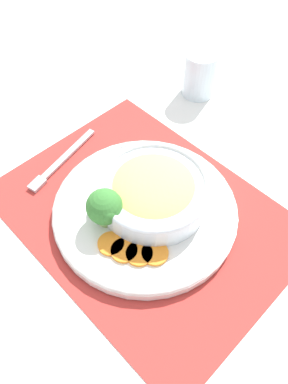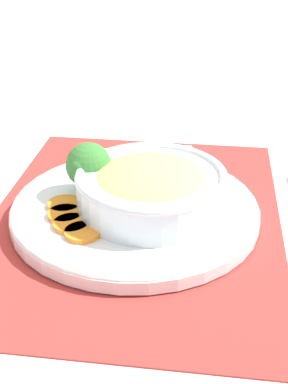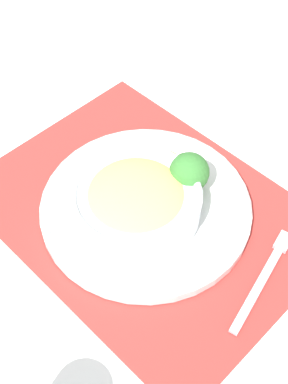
{
  "view_description": "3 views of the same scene",
  "coord_description": "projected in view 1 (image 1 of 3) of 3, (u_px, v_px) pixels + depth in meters",
  "views": [
    {
      "loc": [
        -0.25,
        0.27,
        0.55
      ],
      "look_at": [
        0.01,
        -0.01,
        0.04
      ],
      "focal_mm": 35.0,
      "sensor_mm": 36.0,
      "label": 1
    },
    {
      "loc": [
        -0.59,
        -0.07,
        0.37
      ],
      "look_at": [
        -0.01,
        -0.01,
        0.04
      ],
      "focal_mm": 50.0,
      "sensor_mm": 36.0,
      "label": 2
    },
    {
      "loc": [
        0.33,
        -0.36,
        0.66
      ],
      "look_at": [
        -0.0,
        -0.0,
        0.05
      ],
      "focal_mm": 50.0,
      "sensor_mm": 36.0,
      "label": 3
    }
  ],
  "objects": [
    {
      "name": "carrot_slice_extra",
      "position": [
        155.0,
        253.0,
        0.59
      ],
      "size": [
        0.04,
        0.04,
        0.01
      ],
      "color": "orange",
      "rests_on": "plate"
    },
    {
      "name": "carrot_slice_far",
      "position": [
        139.0,
        254.0,
        0.59
      ],
      "size": [
        0.04,
        0.04,
        0.01
      ],
      "color": "orange",
      "rests_on": "plate"
    },
    {
      "name": "bowl",
      "position": [
        153.0,
        190.0,
        0.63
      ],
      "size": [
        0.19,
        0.19,
        0.06
      ],
      "color": "silver",
      "rests_on": "plate"
    },
    {
      "name": "broccoli_floret",
      "position": [
        105.0,
        207.0,
        0.6
      ],
      "size": [
        0.06,
        0.06,
        0.07
      ],
      "color": "#84AD5B",
      "rests_on": "plate"
    },
    {
      "name": "ground_plane",
      "position": [
        145.0,
        214.0,
        0.66
      ],
      "size": [
        4.0,
        4.0,
        0.0
      ],
      "primitive_type": "plane",
      "color": "white"
    },
    {
      "name": "placemat",
      "position": [
        145.0,
        213.0,
        0.66
      ],
      "size": [
        0.52,
        0.4,
        0.0
      ],
      "color": "#B2332D",
      "rests_on": "ground_plane"
    },
    {
      "name": "carrot_slice_middle",
      "position": [
        124.0,
        250.0,
        0.59
      ],
      "size": [
        0.04,
        0.04,
        0.01
      ],
      "color": "orange",
      "rests_on": "plate"
    },
    {
      "name": "water_glass",
      "position": [
        199.0,
        76.0,
        0.83
      ],
      "size": [
        0.07,
        0.07,
        0.1
      ],
      "color": "silver",
      "rests_on": "ground_plane"
    },
    {
      "name": "carrot_slice_near",
      "position": [
        111.0,
        244.0,
        0.6
      ],
      "size": [
        0.04,
        0.04,
        0.01
      ],
      "color": "orange",
      "rests_on": "plate"
    },
    {
      "name": "plate",
      "position": [
        145.0,
        209.0,
        0.65
      ],
      "size": [
        0.32,
        0.32,
        0.02
      ],
      "color": "white",
      "rests_on": "placemat"
    },
    {
      "name": "fork",
      "position": [
        57.0,
        165.0,
        0.72
      ],
      "size": [
        0.05,
        0.18,
        0.01
      ],
      "rotation": [
        0.0,
        0.0,
        0.18
      ],
      "color": "#B7B7BC",
      "rests_on": "placemat"
    }
  ]
}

